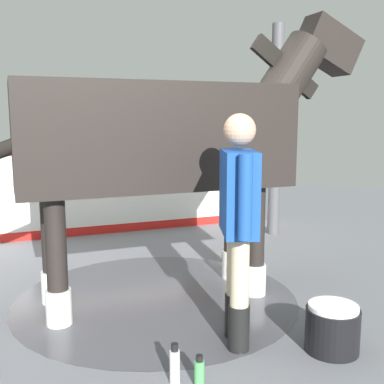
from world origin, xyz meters
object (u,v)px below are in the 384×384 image
Objects in this scene: horse at (168,138)px; wash_bucket at (332,328)px; bottle_spray at (199,372)px; handler at (238,215)px; bottle_shampoo at (175,365)px.

horse is 2.00m from wash_bucket.
bottle_spray is at bearing 45.79° from wash_bucket.
handler is 6.38× the size of bottle_shampoo.
bottle_shampoo is at bearing -107.41° from horse.
horse is at bearing -59.96° from bottle_spray.
handler is (-0.80, 0.65, -0.49)m from horse.
bottle_spray is (0.06, 0.62, -0.85)m from handler.
bottle_shampoo is (0.22, 0.64, -0.82)m from handler.
bottle_spray is (0.72, 0.74, -0.07)m from wash_bucket.
handler is at bearing 9.91° from wash_bucket.
wash_bucket is 1.45× the size of bottle_shampoo.
horse is at bearing -65.68° from bottle_shampoo.
handler reaches higher than bottle_shampoo.
horse is 14.32× the size of bottle_spray.
bottle_spray is (-0.74, 1.27, -1.34)m from horse.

